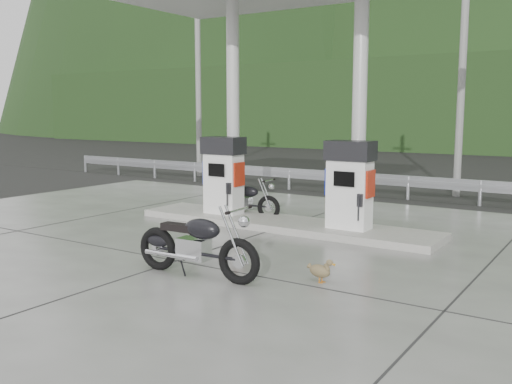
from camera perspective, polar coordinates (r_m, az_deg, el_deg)
The scene contains 15 objects.
ground at distance 10.65m, azimuth -4.33°, elevation -5.84°, with size 160.00×160.00×0.00m, color black.
forecourt_apron at distance 10.64m, azimuth -4.33°, elevation -5.79°, with size 18.00×14.00×0.02m, color slate.
pump_island at distance 12.65m, azimuth 2.61°, elevation -3.16°, with size 7.00×1.40×0.15m, color gray.
gas_pump_left at distance 13.38m, azimuth -3.27°, elevation 1.67°, with size 0.95×0.55×1.80m, color white, non-canonical shape.
gas_pump_right at distance 11.77m, azimuth 9.35°, elevation 0.70°, with size 0.95×0.55×1.80m, color white, non-canonical shape.
canopy_column_left at distance 13.62m, azimuth -2.31°, elevation 8.54°, with size 0.30×0.30×5.00m, color silver.
canopy_column_right at distance 12.04m, azimuth 10.31°, elevation 8.48°, with size 0.30×0.30×5.00m, color silver.
guardrail at distance 17.46m, azimuth 11.90°, elevation 1.81°, with size 26.00×0.16×1.42m, color #9C9EA3, non-canonical shape.
road at distance 20.82m, azimuth 15.39°, elevation 0.72°, with size 60.00×7.00×0.01m, color black.
utility_pole_a at distance 22.80m, azimuth -5.81°, elevation 11.64°, with size 0.22×0.22×8.00m, color gray.
utility_pole_b at distance 18.25m, azimuth 19.97°, elevation 12.12°, with size 0.22×0.22×8.00m, color gray.
tree_band at distance 38.69m, azimuth 24.18°, elevation 8.01°, with size 80.00×6.00×6.00m, color black.
motorcycle_left at distance 8.85m, azimuth -5.96°, elevation -5.30°, with size 2.10×0.66×0.99m, color black, non-canonical shape.
motorcycle_right at distance 13.71m, azimuth -1.11°, elevation -0.83°, with size 1.76×0.56×0.83m, color black, non-canonical shape.
duck at distance 8.66m, azimuth 6.39°, elevation -7.88°, with size 0.45×0.13×0.32m, color brown, non-canonical shape.
Camera 1 is at (6.34, -8.17, 2.55)m, focal length 40.00 mm.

